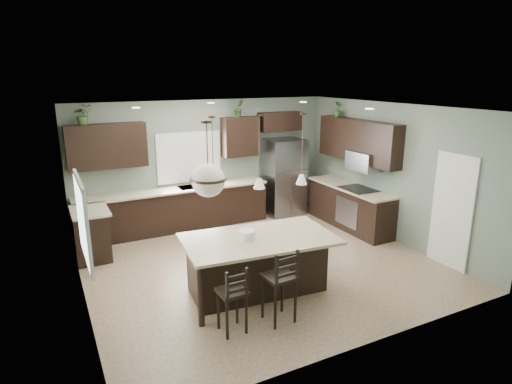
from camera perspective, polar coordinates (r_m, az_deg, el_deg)
The scene contains 32 objects.
ground at distance 7.92m, azimuth 0.68°, elevation -9.54°, with size 6.00×6.00×0.00m, color #9E8466.
pantry_door at distance 8.26m, azimuth 24.67°, elevation -2.34°, with size 0.04×0.82×2.04m, color white.
window_back at distance 9.72m, azimuth -8.93°, elevation 4.63°, with size 1.35×0.02×1.00m, color white.
window_left at distance 5.85m, azimuth -22.21°, elevation -3.61°, with size 0.02×1.10×1.00m, color white.
left_return_cabs at distance 8.58m, azimuth -21.16°, elevation -5.35°, with size 0.60×0.90×0.90m, color black.
left_return_countertop at distance 8.44m, azimuth -21.34°, elevation -2.34°, with size 0.66×0.96×0.04m, color beige.
back_lower_cabs at distance 9.60m, azimuth -10.67°, elevation -2.38°, with size 4.20×0.60×0.90m, color black.
back_countertop at distance 9.45m, azimuth -10.78°, elevation 0.30°, with size 4.20×0.66×0.04m, color beige.
sink_inset at distance 9.57m, azimuth -8.20°, elevation 0.71°, with size 0.70×0.45×0.01m, color gray.
faucet at distance 9.51m, azimuth -8.18°, elevation 1.51°, with size 0.02×0.02×0.28m, color silver.
back_upper_left at distance 9.12m, azimuth -19.26°, elevation 5.80°, with size 1.55×0.34×0.90m, color black.
back_upper_right at distance 9.94m, azimuth -2.11°, elevation 7.38°, with size 0.85×0.34×0.90m, color black.
fridge_header at distance 10.39m, azimuth 3.20°, elevation 9.38°, with size 1.05×0.34×0.45m, color black.
right_lower_cabs at distance 9.85m, azimuth 12.33°, elevation -2.00°, with size 0.60×2.35×0.90m, color black.
right_countertop at distance 9.71m, azimuth 12.40°, elevation 0.63°, with size 0.66×2.35×0.04m, color beige.
cooktop at distance 9.50m, azimuth 13.45°, elevation 0.39°, with size 0.58×0.75×0.02m, color black.
wall_oven_front at distance 9.46m, azimuth 11.94°, elevation -2.70°, with size 0.01×0.72×0.60m, color gray.
right_upper_cabs at distance 9.60m, azimuth 13.45°, elevation 6.68°, with size 0.34×2.35×0.90m, color black.
microwave at distance 9.43m, azimuth 14.14°, elevation 4.02°, with size 0.40×0.75×0.40m, color gray.
refrigerator at distance 10.44m, azimuth 3.72°, elevation 2.02°, with size 0.90×0.74×1.85m, color gray.
kitchen_island at distance 6.78m, azimuth 0.42°, elevation -9.72°, with size 2.31×1.31×0.92m, color black.
serving_dish at distance 6.50m, azimuth -1.22°, elevation -5.75°, with size 0.24×0.24×0.14m, color silver.
bar_stool_left at distance 5.82m, azimuth -3.22°, elevation -14.05°, with size 0.36×0.36×0.97m, color black.
bar_stool_center at distance 6.02m, azimuth 3.09°, elevation -12.22°, with size 0.41×0.41×1.10m, color black.
pendant_left at distance 6.01m, azimuth -5.78°, elevation 4.87°, with size 0.17×0.17×1.10m, color white, non-canonical shape.
pendant_center at distance 6.23m, azimuth 0.45°, elevation 5.33°, with size 0.17×0.17×1.10m, color silver, non-canonical shape.
pendant_right at distance 6.52m, azimuth 6.20°, elevation 5.69°, with size 0.17×0.17×1.10m, color white, non-canonical shape.
chandelier at distance 5.37m, azimuth -6.47°, elevation 4.33°, with size 0.47×0.47×0.96m, color beige, non-canonical shape.
plant_back_left at distance 8.97m, azimuth -22.10°, elevation 9.56°, with size 0.35×0.31×0.39m, color #294C21.
plant_back_right at distance 9.83m, azimuth -2.30°, elevation 11.11°, with size 0.22×0.18×0.41m, color #2A4B20.
plant_right_wall at distance 10.07m, azimuth 10.85°, elevation 10.79°, with size 0.19×0.19×0.34m, color #2E5B27.
room_shell at distance 7.36m, azimuth 0.72°, elevation 2.54°, with size 6.00×6.00×6.00m.
Camera 1 is at (-3.33, -6.35, 3.35)m, focal length 30.00 mm.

